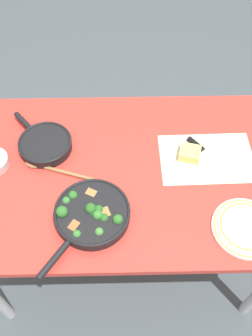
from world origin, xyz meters
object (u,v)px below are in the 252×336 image
at_px(skillet_eggs, 45,144).
at_px(cheese_block, 190,153).
at_px(wooden_spoon, 56,170).
at_px(skillet_broccoli, 91,214).
at_px(dinner_plate_stack, 246,227).
at_px(grater_knife, 203,151).

relative_size(skillet_eggs, cheese_block, 2.92).
xyz_separation_m(wooden_spoon, cheese_block, (-0.55, -0.06, 0.01)).
height_order(skillet_broccoli, cheese_block, skillet_broccoli).
relative_size(skillet_eggs, dinner_plate_stack, 1.19).
height_order(skillet_eggs, grater_knife, skillet_eggs).
height_order(wooden_spoon, dinner_plate_stack, dinner_plate_stack).
bearing_deg(skillet_broccoli, dinner_plate_stack, 119.29).
relative_size(skillet_eggs, grater_knife, 1.44).
distance_m(wooden_spoon, dinner_plate_stack, 0.77).
distance_m(skillet_broccoli, dinner_plate_stack, 0.57).
relative_size(cheese_block, dinner_plate_stack, 0.41).
bearing_deg(dinner_plate_stack, skillet_eggs, -27.16).
relative_size(skillet_broccoli, dinner_plate_stack, 1.58).
distance_m(skillet_broccoli, skillet_eggs, 0.40).
height_order(skillet_broccoli, wooden_spoon, skillet_broccoli).
bearing_deg(wooden_spoon, cheese_block, -155.02).
xyz_separation_m(cheese_block, dinner_plate_stack, (-0.17, 0.34, -0.01)).
height_order(skillet_broccoli, dinner_plate_stack, skillet_broccoli).
xyz_separation_m(wooden_spoon, dinner_plate_stack, (-0.72, 0.28, 0.00)).
height_order(skillet_broccoli, skillet_eggs, skillet_broccoli).
bearing_deg(skillet_eggs, wooden_spoon, 164.38).
distance_m(skillet_broccoli, grater_knife, 0.55).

